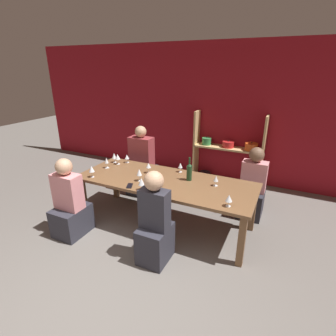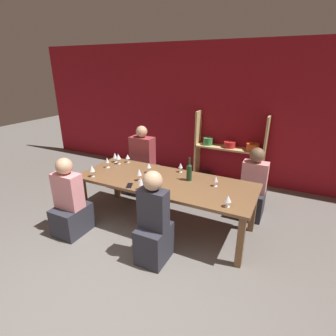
# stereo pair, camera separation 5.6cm
# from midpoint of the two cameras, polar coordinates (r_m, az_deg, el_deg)

# --- Properties ---
(ground_plane) EXTENTS (18.00, 18.00, 0.00)m
(ground_plane) POSITION_cam_midpoint_polar(r_m,az_deg,el_deg) (3.04, -16.43, -27.39)
(ground_plane) COLOR #66605B
(wall_back_red) EXTENTS (8.80, 0.06, 2.70)m
(wall_back_red) POSITION_cam_midpoint_polar(r_m,az_deg,el_deg) (5.48, 10.20, 11.62)
(wall_back_red) COLOR maroon
(wall_back_red) RESTS_ON ground_plane
(shelf_unit) EXTENTS (1.37, 0.30, 1.41)m
(shelf_unit) POSITION_cam_midpoint_polar(r_m,az_deg,el_deg) (5.38, 13.17, 2.65)
(shelf_unit) COLOR tan
(shelf_unit) RESTS_ON ground_plane
(dining_table) EXTENTS (2.55, 0.98, 0.72)m
(dining_table) POSITION_cam_midpoint_polar(r_m,az_deg,el_deg) (3.77, -0.26, -3.67)
(dining_table) COLOR brown
(dining_table) RESTS_ON ground_plane
(wine_bottle_green) EXTENTS (0.08, 0.08, 0.34)m
(wine_bottle_green) POSITION_cam_midpoint_polar(r_m,az_deg,el_deg) (3.69, 5.07, -0.77)
(wine_bottle_green) COLOR #19381E
(wine_bottle_green) RESTS_ON dining_table
(wine_glass_red_a) EXTENTS (0.08, 0.08, 0.15)m
(wine_glass_red_a) POSITION_cam_midpoint_polar(r_m,az_deg,el_deg) (3.09, 13.43, -6.56)
(wine_glass_red_a) COLOR white
(wine_glass_red_a) RESTS_ON dining_table
(wine_glass_empty_a) EXTENTS (0.08, 0.08, 0.18)m
(wine_glass_empty_a) POSITION_cam_midpoint_polar(r_m,az_deg,el_deg) (3.69, -5.88, -0.92)
(wine_glass_empty_a) COLOR white
(wine_glass_empty_a) RESTS_ON dining_table
(wine_glass_red_b) EXTENTS (0.08, 0.08, 0.17)m
(wine_glass_red_b) POSITION_cam_midpoint_polar(r_m,az_deg,el_deg) (3.96, -15.84, -0.15)
(wine_glass_red_b) COLOR white
(wine_glass_red_b) RESTS_ON dining_table
(wine_glass_red_c) EXTENTS (0.07, 0.07, 0.15)m
(wine_glass_red_c) POSITION_cam_midpoint_polar(r_m,az_deg,el_deg) (3.98, 3.15, 0.48)
(wine_glass_red_c) COLOR white
(wine_glass_red_c) RESTS_ON dining_table
(wine_glass_red_d) EXTENTS (0.08, 0.08, 0.16)m
(wine_glass_red_d) POSITION_cam_midpoint_polar(r_m,az_deg,el_deg) (4.48, -11.13, 2.60)
(wine_glass_red_d) COLOR white
(wine_glass_red_d) RESTS_ON dining_table
(wine_glass_white_a) EXTENTS (0.08, 0.08, 0.17)m
(wine_glass_white_a) POSITION_cam_midpoint_polar(r_m,az_deg,el_deg) (3.41, -5.46, -2.99)
(wine_glass_white_a) COLOR white
(wine_glass_white_a) RESTS_ON dining_table
(wine_glass_red_e) EXTENTS (0.07, 0.07, 0.15)m
(wine_glass_red_e) POSITION_cam_midpoint_polar(r_m,az_deg,el_deg) (3.57, 10.78, -2.41)
(wine_glass_red_e) COLOR white
(wine_glass_red_e) RESTS_ON dining_table
(wine_glass_empty_b) EXTENTS (0.08, 0.08, 0.16)m
(wine_glass_empty_b) POSITION_cam_midpoint_polar(r_m,az_deg,el_deg) (3.95, -3.82, 0.54)
(wine_glass_empty_b) COLOR white
(wine_glass_empty_b) RESTS_ON dining_table
(wine_glass_red_f) EXTENTS (0.07, 0.07, 0.17)m
(wine_glass_red_f) POSITION_cam_midpoint_polar(r_m,az_deg,el_deg) (4.26, -12.75, 1.57)
(wine_glass_red_f) COLOR white
(wine_glass_red_f) RESTS_ON dining_table
(wine_glass_red_g) EXTENTS (0.08, 0.08, 0.17)m
(wine_glass_red_g) POSITION_cam_midpoint_polar(r_m,az_deg,el_deg) (4.38, -10.41, 2.41)
(wine_glass_red_g) COLOR white
(wine_glass_red_g) RESTS_ON dining_table
(wine_glass_empty_c) EXTENTS (0.08, 0.08, 0.14)m
(wine_glass_empty_c) POSITION_cam_midpoint_polar(r_m,az_deg,el_deg) (4.44, -8.42, 2.44)
(wine_glass_empty_c) COLOR white
(wine_glass_empty_c) RESTS_ON dining_table
(wine_glass_white_b) EXTENTS (0.07, 0.07, 0.16)m
(wine_glass_white_b) POSITION_cam_midpoint_polar(r_m,az_deg,el_deg) (3.43, -2.30, -2.88)
(wine_glass_white_b) COLOR white
(wine_glass_white_b) RESTS_ON dining_table
(cell_phone) EXTENTS (0.12, 0.17, 0.01)m
(cell_phone) POSITION_cam_midpoint_polar(r_m,az_deg,el_deg) (3.59, -7.96, -3.79)
(cell_phone) COLOR black
(cell_phone) RESTS_ON dining_table
(person_near_a) EXTENTS (0.34, 0.43, 1.17)m
(person_near_a) POSITION_cam_midpoint_polar(r_m,az_deg,el_deg) (3.19, -2.62, -12.84)
(person_near_a) COLOR #2D2D38
(person_near_a) RESTS_ON ground_plane
(person_far_a) EXTENTS (0.37, 0.46, 1.13)m
(person_far_a) POSITION_cam_midpoint_polar(r_m,az_deg,el_deg) (4.30, 18.30, -4.84)
(person_far_a) COLOR #2D2D38
(person_far_a) RESTS_ON ground_plane
(person_near_b) EXTENTS (0.39, 0.48, 1.13)m
(person_near_b) POSITION_cam_midpoint_polar(r_m,az_deg,el_deg) (3.92, -20.13, -7.80)
(person_near_b) COLOR #2D2D38
(person_near_b) RESTS_ON ground_plane
(person_far_b) EXTENTS (0.43, 0.53, 1.26)m
(person_far_b) POSITION_cam_midpoint_polar(r_m,az_deg,el_deg) (4.90, -5.14, -0.12)
(person_far_b) COLOR #2D2D38
(person_far_b) RESTS_ON ground_plane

